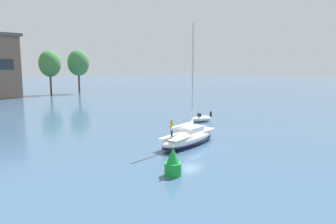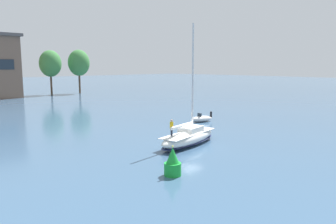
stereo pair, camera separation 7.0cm
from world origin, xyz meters
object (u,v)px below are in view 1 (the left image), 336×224
object	(u,v)px
tree_shore_center	(50,64)
channel_buoy	(173,164)
tree_shore_right	(78,63)
sailboat_main	(189,137)
motor_tender	(201,119)

from	to	relation	value
tree_shore_center	channel_buoy	distance (m)	74.37
tree_shore_center	channel_buoy	world-z (taller)	tree_shore_center
tree_shore_right	sailboat_main	bearing A→B (deg)	-110.47
tree_shore_right	motor_tender	distance (m)	56.93
tree_shore_right	motor_tender	bearing A→B (deg)	-102.22
motor_tender	channel_buoy	world-z (taller)	channel_buoy
tree_shore_center	tree_shore_right	bearing A→B (deg)	-12.41
tree_shore_center	sailboat_main	size ratio (longest dim) A/B	0.99
tree_shore_right	channel_buoy	world-z (taller)	tree_shore_right
sailboat_main	channel_buoy	bearing A→B (deg)	-145.25
sailboat_main	channel_buoy	world-z (taller)	sailboat_main
tree_shore_right	channel_buoy	bearing A→B (deg)	-114.67
tree_shore_center	tree_shore_right	size ratio (longest dim) A/B	0.97
sailboat_main	tree_shore_right	bearing A→B (deg)	69.53
sailboat_main	channel_buoy	xyz separation A→B (m)	(-7.94, -5.51, 0.08)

